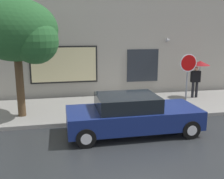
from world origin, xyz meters
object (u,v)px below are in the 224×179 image
at_px(pedestrian_with_umbrella, 199,69).
at_px(stop_sign, 188,71).
at_px(fire_hydrant, 126,103).
at_px(street_tree, 20,33).
at_px(parked_car, 132,115).

relative_size(pedestrian_with_umbrella, stop_sign, 0.77).
xyz_separation_m(fire_hydrant, street_tree, (-4.27, 0.04, 3.03)).
bearing_deg(parked_car, pedestrian_with_umbrella, 39.05).
distance_m(fire_hydrant, street_tree, 5.23).
xyz_separation_m(parked_car, fire_hydrant, (0.39, 2.28, -0.20)).
distance_m(street_tree, stop_sign, 6.96).
bearing_deg(parked_car, stop_sign, 28.15).
bearing_deg(street_tree, fire_hydrant, -0.47).
bearing_deg(fire_hydrant, pedestrian_with_umbrella, 19.35).
xyz_separation_m(street_tree, stop_sign, (6.73, -0.79, -1.60)).
bearing_deg(parked_car, fire_hydrant, 80.29).
relative_size(parked_car, stop_sign, 1.85).
relative_size(parked_car, fire_hydrant, 6.59).
bearing_deg(stop_sign, parked_car, -151.85).
bearing_deg(fire_hydrant, parked_car, -99.71).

